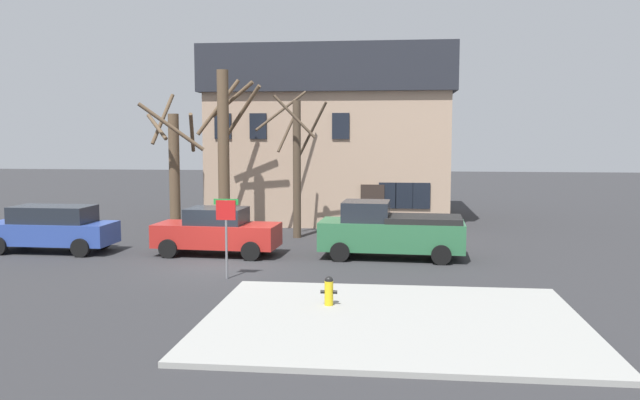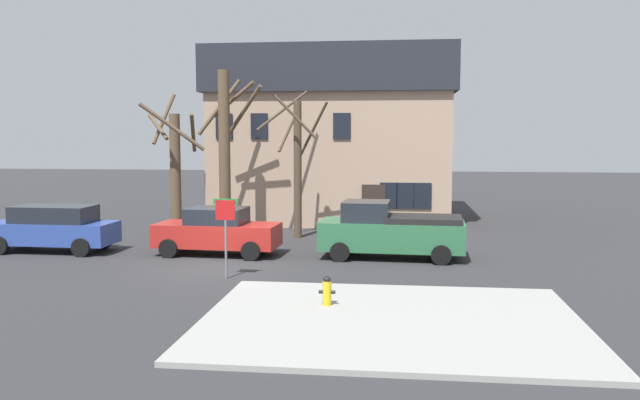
# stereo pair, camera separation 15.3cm
# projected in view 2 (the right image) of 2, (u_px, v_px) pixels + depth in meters

# --- Properties ---
(ground_plane) EXTENTS (120.00, 120.00, 0.00)m
(ground_plane) POSITION_uv_depth(u_px,v_px,m) (219.00, 266.00, 21.78)
(ground_plane) COLOR #2D2D30
(sidewalk_slab) EXTENTS (8.77, 6.90, 0.12)m
(sidewalk_slab) POSITION_uv_depth(u_px,v_px,m) (391.00, 321.00, 15.15)
(sidewalk_slab) COLOR #999993
(sidewalk_slab) RESTS_ON ground_plane
(building_main) EXTENTS (12.15, 9.40, 8.63)m
(building_main) POSITION_uv_depth(u_px,v_px,m) (335.00, 135.00, 34.64)
(building_main) COLOR tan
(building_main) RESTS_ON ground_plane
(tree_bare_near) EXTENTS (2.83, 2.70, 6.19)m
(tree_bare_near) POSITION_uv_depth(u_px,v_px,m) (175.00, 166.00, 28.23)
(tree_bare_near) COLOR brown
(tree_bare_near) RESTS_ON ground_plane
(tree_bare_mid) EXTENTS (2.96, 1.87, 7.14)m
(tree_bare_mid) POSITION_uv_depth(u_px,v_px,m) (225.00, 148.00, 28.13)
(tree_bare_mid) COLOR brown
(tree_bare_mid) RESTS_ON ground_plane
(tree_bare_far) EXTENTS (3.16, 2.78, 6.35)m
(tree_bare_far) POSITION_uv_depth(u_px,v_px,m) (297.00, 161.00, 27.71)
(tree_bare_far) COLOR #4C3D2D
(tree_bare_far) RESTS_ON ground_plane
(car_blue_wagon) EXTENTS (4.72, 2.03, 1.74)m
(car_blue_wagon) POSITION_uv_depth(u_px,v_px,m) (53.00, 228.00, 24.50)
(car_blue_wagon) COLOR #2D4799
(car_blue_wagon) RESTS_ON ground_plane
(car_red_sedan) EXTENTS (4.59, 2.21, 1.74)m
(car_red_sedan) POSITION_uv_depth(u_px,v_px,m) (217.00, 231.00, 23.84)
(car_red_sedan) COLOR #AD231E
(car_red_sedan) RESTS_ON ground_plane
(pickup_truck_green) EXTENTS (5.18, 2.38, 2.03)m
(pickup_truck_green) POSITION_uv_depth(u_px,v_px,m) (390.00, 231.00, 23.20)
(pickup_truck_green) COLOR #2D6B42
(pickup_truck_green) RESTS_ON ground_plane
(fire_hydrant) EXTENTS (0.42, 0.22, 0.74)m
(fire_hydrant) POSITION_uv_depth(u_px,v_px,m) (327.00, 290.00, 16.30)
(fire_hydrant) COLOR gold
(fire_hydrant) RESTS_ON sidewalk_slab
(street_sign_pole) EXTENTS (0.76, 0.07, 2.45)m
(street_sign_pole) POSITION_uv_depth(u_px,v_px,m) (225.00, 223.00, 19.76)
(street_sign_pole) COLOR slate
(street_sign_pole) RESTS_ON ground_plane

